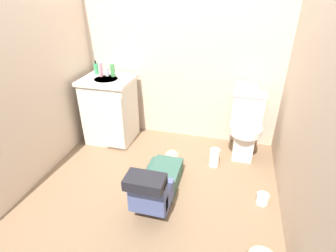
# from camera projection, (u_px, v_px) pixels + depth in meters

# --- Properties ---
(ground_plane) EXTENTS (2.89, 3.13, 0.04)m
(ground_plane) POSITION_uv_depth(u_px,v_px,m) (156.00, 186.00, 2.76)
(ground_plane) COLOR #7D6247
(wall_back) EXTENTS (2.55, 0.08, 2.40)m
(wall_back) POSITION_uv_depth(u_px,v_px,m) (182.00, 43.00, 3.11)
(wall_back) COLOR beige
(wall_back) RESTS_ON ground_plane
(wall_left) EXTENTS (0.08, 2.13, 2.40)m
(wall_left) POSITION_uv_depth(u_px,v_px,m) (24.00, 60.00, 2.44)
(wall_left) COLOR beige
(wall_left) RESTS_ON ground_plane
(wall_right) EXTENTS (0.08, 2.13, 2.40)m
(wall_right) POSITION_uv_depth(u_px,v_px,m) (319.00, 83.00, 1.90)
(wall_right) COLOR beige
(wall_right) RESTS_ON ground_plane
(toilet) EXTENTS (0.36, 0.46, 0.75)m
(toilet) POSITION_uv_depth(u_px,v_px,m) (246.00, 127.00, 3.06)
(toilet) COLOR silver
(toilet) RESTS_ON ground_plane
(vanity_cabinet) EXTENTS (0.60, 0.53, 0.82)m
(vanity_cabinet) POSITION_uv_depth(u_px,v_px,m) (110.00, 109.00, 3.35)
(vanity_cabinet) COLOR beige
(vanity_cabinet) RESTS_ON ground_plane
(faucet) EXTENTS (0.02, 0.02, 0.10)m
(faucet) POSITION_uv_depth(u_px,v_px,m) (112.00, 71.00, 3.25)
(faucet) COLOR silver
(faucet) RESTS_ON vanity_cabinet
(person_plumber) EXTENTS (0.39, 1.06, 0.52)m
(person_plumber) POSITION_uv_depth(u_px,v_px,m) (158.00, 182.00, 2.51)
(person_plumber) COLOR #33594C
(person_plumber) RESTS_ON ground_plane
(tissue_box) EXTENTS (0.22, 0.11, 0.10)m
(tissue_box) POSITION_uv_depth(u_px,v_px,m) (247.00, 88.00, 2.94)
(tissue_box) COLOR silver
(tissue_box) RESTS_ON toilet
(soap_dispenser) EXTENTS (0.06, 0.06, 0.17)m
(soap_dispenser) POSITION_uv_depth(u_px,v_px,m) (96.00, 69.00, 3.27)
(soap_dispenser) COLOR #33A159
(soap_dispenser) RESTS_ON vanity_cabinet
(bottle_pink) EXTENTS (0.05, 0.05, 0.17)m
(bottle_pink) POSITION_uv_depth(u_px,v_px,m) (101.00, 70.00, 3.18)
(bottle_pink) COLOR pink
(bottle_pink) RESTS_ON vanity_cabinet
(bottle_clear) EXTENTS (0.05, 0.05, 0.10)m
(bottle_clear) POSITION_uv_depth(u_px,v_px,m) (107.00, 72.00, 3.21)
(bottle_clear) COLOR silver
(bottle_clear) RESTS_ON vanity_cabinet
(bottle_green) EXTENTS (0.05, 0.05, 0.15)m
(bottle_green) POSITION_uv_depth(u_px,v_px,m) (113.00, 70.00, 3.19)
(bottle_green) COLOR #4A9B52
(bottle_green) RESTS_ON vanity_cabinet
(paper_towel_roll) EXTENTS (0.11, 0.11, 0.21)m
(paper_towel_roll) POSITION_uv_depth(u_px,v_px,m) (214.00, 158.00, 2.98)
(paper_towel_roll) COLOR white
(paper_towel_roll) RESTS_ON ground_plane
(toilet_paper_roll) EXTENTS (0.11, 0.11, 0.10)m
(toilet_paper_roll) POSITION_uv_depth(u_px,v_px,m) (262.00, 199.00, 2.50)
(toilet_paper_roll) COLOR white
(toilet_paper_roll) RESTS_ON ground_plane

